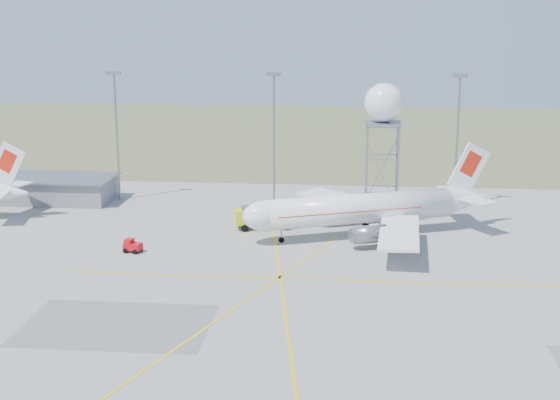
# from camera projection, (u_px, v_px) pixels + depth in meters

# --- Properties ---
(grass_strip) EXTENTS (400.00, 120.00, 0.03)m
(grass_strip) POSITION_uv_depth(u_px,v_px,m) (344.00, 134.00, 194.06)
(grass_strip) COLOR #4E6236
(grass_strip) RESTS_ON ground
(building_grey) EXTENTS (19.00, 10.00, 3.90)m
(building_grey) POSITION_uv_depth(u_px,v_px,m) (55.00, 189.00, 124.12)
(building_grey) COLOR gray
(building_grey) RESTS_ON ground
(mast_a) EXTENTS (2.20, 0.50, 20.50)m
(mast_a) POSITION_uv_depth(u_px,v_px,m) (116.00, 125.00, 122.80)
(mast_a) COLOR gray
(mast_a) RESTS_ON ground
(mast_b) EXTENTS (2.20, 0.50, 20.50)m
(mast_b) POSITION_uv_depth(u_px,v_px,m) (274.00, 127.00, 120.51)
(mast_b) COLOR gray
(mast_b) RESTS_ON ground
(mast_c) EXTENTS (2.20, 0.50, 20.50)m
(mast_c) POSITION_uv_depth(u_px,v_px,m) (458.00, 130.00, 117.95)
(mast_c) COLOR gray
(mast_c) RESTS_ON ground
(airliner_main) EXTENTS (34.18, 32.01, 12.08)m
(airliner_main) POSITION_uv_depth(u_px,v_px,m) (364.00, 209.00, 104.26)
(airliner_main) COLOR white
(airliner_main) RESTS_ON ground
(radar_tower) EXTENTS (5.47, 5.47, 19.80)m
(radar_tower) POSITION_uv_depth(u_px,v_px,m) (383.00, 145.00, 109.95)
(radar_tower) COLOR gray
(radar_tower) RESTS_ON ground
(fire_truck) EXTENTS (8.53, 4.80, 3.25)m
(fire_truck) POSITION_uv_depth(u_px,v_px,m) (266.00, 217.00, 108.37)
(fire_truck) COLOR #CBD218
(fire_truck) RESTS_ON ground
(baggage_tug) EXTENTS (2.45, 2.19, 1.67)m
(baggage_tug) POSITION_uv_depth(u_px,v_px,m) (133.00, 247.00, 97.64)
(baggage_tug) COLOR red
(baggage_tug) RESTS_ON ground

